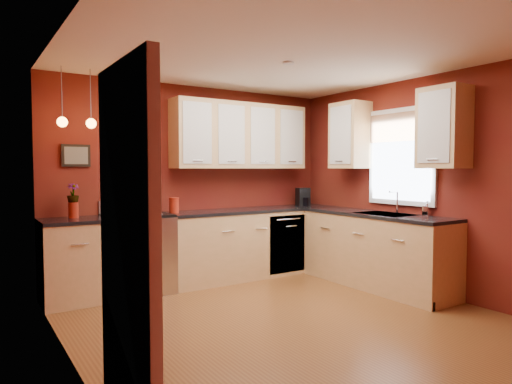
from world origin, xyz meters
TOP-DOWN VIEW (x-y plane):
  - floor at (0.00, 0.00)m, footprint 4.20×4.20m
  - ceiling at (0.00, 0.00)m, footprint 4.00×4.20m
  - wall_back at (0.00, 2.10)m, footprint 4.00×0.02m
  - wall_front at (0.00, -2.10)m, footprint 4.00×0.02m
  - wall_left at (-2.00, 0.00)m, footprint 0.02×4.20m
  - wall_right at (2.00, 0.00)m, footprint 0.02×4.20m
  - base_cabinets_back_left at (-1.65, 1.80)m, footprint 0.70×0.60m
  - base_cabinets_back_right at (0.73, 1.80)m, footprint 2.54×0.60m
  - base_cabinets_right at (1.70, 0.45)m, footprint 0.60×2.10m
  - counter_back_left at (-1.65, 1.80)m, footprint 0.70×0.62m
  - counter_back_right at (0.73, 1.80)m, footprint 2.54×0.62m
  - counter_right at (1.70, 0.45)m, footprint 0.62×2.10m
  - gas_range at (-0.92, 1.80)m, footprint 0.76×0.64m
  - dishwasher_front at (1.10, 1.51)m, footprint 0.60×0.02m
  - sink at (1.70, 0.30)m, footprint 0.50×0.70m
  - window at (1.97, 0.30)m, footprint 0.06×1.02m
  - door_left_wall at (-1.97, -1.20)m, footprint 0.12×0.82m
  - upper_cabinets_back at (0.60, 1.93)m, footprint 2.00×0.35m
  - upper_cabinets_right at (1.82, 0.32)m, footprint 0.35×1.95m
  - wall_picture at (-1.55, 2.08)m, footprint 0.32×0.03m
  - pendant_lights at (-1.45, 1.75)m, footprint 0.71×0.11m
  - red_canister at (-0.45, 1.81)m, footprint 0.13×0.13m
  - red_vase at (-1.63, 1.91)m, footprint 0.11×0.11m
  - flowers at (-1.63, 1.91)m, footprint 0.15×0.15m
  - coffee_maker at (1.66, 1.86)m, footprint 0.21×0.21m
  - soap_pump at (1.95, -0.11)m, footprint 0.08×0.08m
  - dish_towel at (-0.95, 1.47)m, footprint 0.24×0.02m

SIDE VIEW (x-z plane):
  - floor at x=0.00m, z-range 0.00..0.00m
  - base_cabinets_back_left at x=-1.65m, z-range 0.00..0.90m
  - base_cabinets_back_right at x=0.73m, z-range 0.00..0.90m
  - base_cabinets_right at x=1.70m, z-range 0.00..0.90m
  - dishwasher_front at x=1.10m, z-range 0.05..0.85m
  - gas_range at x=-0.92m, z-range -0.07..1.04m
  - dish_towel at x=-0.95m, z-range 0.35..0.69m
  - sink at x=1.70m, z-range 0.75..1.08m
  - counter_back_left at x=-1.65m, z-range 0.90..0.94m
  - counter_back_right at x=0.73m, z-range 0.90..0.94m
  - counter_right at x=1.70m, z-range 0.90..0.94m
  - door_left_wall at x=-1.97m, z-range 0.00..2.05m
  - soap_pump at x=1.95m, z-range 0.94..1.12m
  - red_vase at x=-1.63m, z-range 0.94..1.12m
  - red_canister at x=-0.45m, z-range 0.94..1.14m
  - coffee_maker at x=1.66m, z-range 0.93..1.19m
  - flowers at x=-1.63m, z-range 1.10..1.33m
  - wall_back at x=0.00m, z-range 0.00..2.60m
  - wall_front at x=0.00m, z-range 0.00..2.60m
  - wall_left at x=-2.00m, z-range 0.00..2.60m
  - wall_right at x=2.00m, z-range 0.00..2.60m
  - wall_picture at x=-1.55m, z-range 1.52..1.78m
  - window at x=1.97m, z-range 1.08..2.30m
  - upper_cabinets_back at x=0.60m, z-range 1.50..2.40m
  - upper_cabinets_right at x=1.82m, z-range 1.50..2.40m
  - pendant_lights at x=-1.45m, z-range 1.68..2.34m
  - ceiling at x=0.00m, z-range 2.59..2.61m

